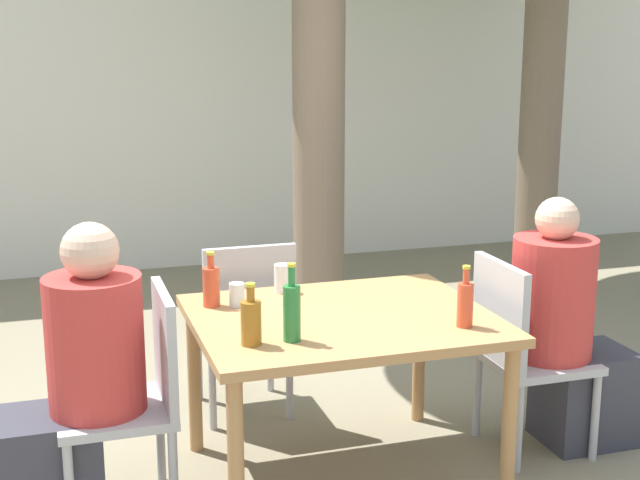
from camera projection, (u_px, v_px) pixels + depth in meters
ground_plane at (341, 476)px, 3.81m from camera, size 30.00×30.00×0.00m
cafe_building_wall at (187, 93)px, 7.05m from camera, size 10.00×0.08×2.80m
dining_table_front at (342, 334)px, 3.67m from camera, size 1.21×1.00×0.72m
patio_chair_0 at (137, 389)px, 3.45m from camera, size 0.44×0.44×0.89m
patio_chair_1 at (520, 346)px, 3.94m from camera, size 0.44×0.44×0.89m
patio_chair_2 at (246, 320)px, 4.31m from camera, size 0.44×0.44×0.89m
person_seated_0 at (75, 389)px, 3.38m from camera, size 0.58×0.37×1.17m
person_seated_1 at (566, 336)px, 4.01m from camera, size 0.58×0.37×1.16m
green_bottle_0 at (292, 311)px, 3.31m from camera, size 0.07×0.07×0.30m
soda_bottle_1 at (211, 285)px, 3.75m from camera, size 0.07×0.07×0.24m
amber_bottle_2 at (251, 321)px, 3.28m from camera, size 0.08×0.08×0.24m
soda_bottle_3 at (465, 303)px, 3.48m from camera, size 0.06×0.06×0.25m
drinking_glass_0 at (282, 278)px, 3.96m from camera, size 0.08×0.08×0.13m
drinking_glass_1 at (237, 295)px, 3.76m from camera, size 0.07×0.07×0.10m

